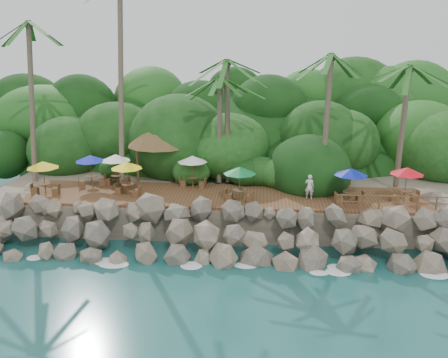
{
  "coord_description": "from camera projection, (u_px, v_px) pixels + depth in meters",
  "views": [
    {
      "loc": [
        2.34,
        -23.29,
        11.82
      ],
      "look_at": [
        0.0,
        6.0,
        3.4
      ],
      "focal_mm": 37.55,
      "sensor_mm": 36.0,
      "label": 1
    }
  ],
  "objects": [
    {
      "name": "jungle_foliage",
      "position": [
        232.0,
        188.0,
        40.13
      ],
      "size": [
        44.0,
        16.0,
        12.0
      ],
      "primitive_type": null,
      "color": "#143811",
      "rests_on": "ground"
    },
    {
      "name": "foam_line",
      "position": [
        216.0,
        265.0,
        26.03
      ],
      "size": [
        25.2,
        0.8,
        0.06
      ],
      "color": "white",
      "rests_on": "ground"
    },
    {
      "name": "land_base",
      "position": [
        233.0,
        173.0,
        40.8
      ],
      "size": [
        32.0,
        25.2,
        2.1
      ],
      "primitive_type": "cube",
      "color": "gray",
      "rests_on": "ground"
    },
    {
      "name": "waiter",
      "position": [
        309.0,
        187.0,
        29.89
      ],
      "size": [
        0.66,
        0.5,
        1.62
      ],
      "primitive_type": "imported",
      "rotation": [
        0.0,
        0.0,
        2.94
      ],
      "color": "silver",
      "rests_on": "terrace"
    },
    {
      "name": "dining_clusters",
      "position": [
        216.0,
        166.0,
        30.67
      ],
      "size": [
        25.31,
        4.85,
        2.25
      ],
      "color": "brown",
      "rests_on": "terrace"
    },
    {
      "name": "palapa",
      "position": [
        160.0,
        131.0,
        34.21
      ],
      "size": [
        4.76,
        4.76,
        4.6
      ],
      "color": "brown",
      "rests_on": "ground"
    },
    {
      "name": "ground",
      "position": [
        215.0,
        268.0,
        25.75
      ],
      "size": [
        140.0,
        140.0,
        0.0
      ],
      "primitive_type": "plane",
      "color": "#19514F",
      "rests_on": "ground"
    },
    {
      "name": "terrace",
      "position": [
        224.0,
        196.0,
        30.9
      ],
      "size": [
        26.0,
        5.0,
        0.2
      ],
      "primitive_type": "cube",
      "color": "brown",
      "rests_on": "land_base"
    },
    {
      "name": "seawall",
      "position": [
        219.0,
        235.0,
        27.35
      ],
      "size": [
        29.0,
        4.0,
        2.3
      ],
      "primitive_type": null,
      "color": "gray",
      "rests_on": "ground"
    },
    {
      "name": "palms",
      "position": [
        219.0,
        43.0,
        30.87
      ],
      "size": [
        31.66,
        6.99,
        15.42
      ],
      "color": "brown",
      "rests_on": "ground"
    },
    {
      "name": "jungle_hill",
      "position": [
        237.0,
        164.0,
        48.27
      ],
      "size": [
        44.8,
        28.0,
        15.4
      ],
      "primitive_type": "ellipsoid",
      "color": "#143811",
      "rests_on": "ground"
    },
    {
      "name": "railing",
      "position": [
        408.0,
        202.0,
        27.61
      ],
      "size": [
        8.3,
        0.1,
        1.0
      ],
      "color": "brown",
      "rests_on": "terrace"
    }
  ]
}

